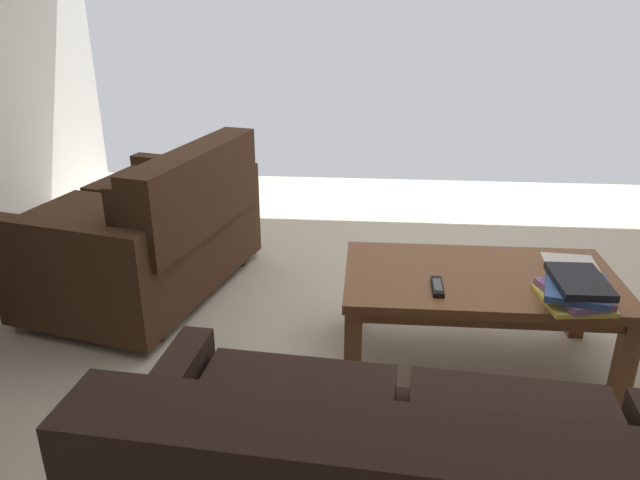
{
  "coord_description": "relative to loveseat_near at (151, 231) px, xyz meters",
  "views": [
    {
      "loc": [
        0.46,
        2.48,
        1.56
      ],
      "look_at": [
        0.6,
        0.71,
        0.82
      ],
      "focal_mm": 33.98,
      "sensor_mm": 36.0,
      "label": 1
    }
  ],
  "objects": [
    {
      "name": "loose_magazine",
      "position": [
        -2.05,
        0.48,
        0.08
      ],
      "size": [
        0.25,
        0.33,
        0.01
      ],
      "primitive_type": "cube",
      "rotation": [
        0.0,
        0.0,
        6.19
      ],
      "color": "silver",
      "rests_on": "coffee_table"
    },
    {
      "name": "tv_remote",
      "position": [
        -1.45,
        0.72,
        0.09
      ],
      "size": [
        0.05,
        0.16,
        0.02
      ],
      "color": "black",
      "rests_on": "coffee_table"
    },
    {
      "name": "coffee_table",
      "position": [
        -1.64,
        0.57,
        0.01
      ],
      "size": [
        1.15,
        0.64,
        0.44
      ],
      "color": "brown",
      "rests_on": "ground"
    },
    {
      "name": "ground_plane",
      "position": [
        -1.61,
        0.46,
        -0.37
      ],
      "size": [
        5.79,
        5.45,
        0.01
      ],
      "primitive_type": "cube",
      "color": "beige"
    },
    {
      "name": "loveseat_near",
      "position": [
        0.0,
        0.0,
        0.0
      ],
      "size": [
        1.11,
        1.42,
        0.83
      ],
      "color": "black",
      "rests_on": "ground"
    },
    {
      "name": "book_stack",
      "position": [
        -1.96,
        0.78,
        0.13
      ],
      "size": [
        0.29,
        0.34,
        0.1
      ],
      "color": "#E0CC4C",
      "rests_on": "coffee_table"
    }
  ]
}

